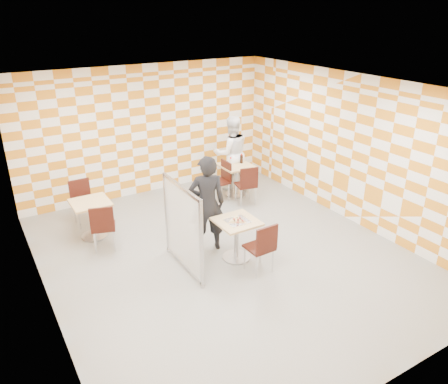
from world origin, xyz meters
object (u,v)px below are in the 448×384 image
at_px(empty_table, 92,213).
at_px(man_white, 231,153).
at_px(sport_bottle, 231,162).
at_px(partition, 183,228).
at_px(main_table, 237,233).
at_px(chair_second_front, 247,182).
at_px(chair_second_side, 222,178).
at_px(man_dark, 207,204).
at_px(soda_bottle, 241,159).
at_px(second_table, 236,175).
at_px(chair_main_front, 263,245).
at_px(chair_empty_near, 103,224).
at_px(chair_empty_far, 82,198).

height_order(empty_table, man_white, man_white).
bearing_deg(sport_bottle, partition, -135.96).
bearing_deg(main_table, chair_second_front, 51.46).
height_order(chair_second_front, chair_second_side, same).
height_order(empty_table, man_dark, man_dark).
bearing_deg(man_white, chair_second_front, 91.14).
distance_m(partition, man_dark, 0.80).
bearing_deg(main_table, soda_bottle, 55.23).
relative_size(second_table, chair_main_front, 0.81).
distance_m(man_dark, soda_bottle, 2.72).
height_order(chair_empty_near, man_dark, man_dark).
height_order(chair_second_side, man_white, man_white).
xyz_separation_m(chair_second_side, soda_bottle, (0.60, 0.12, 0.31)).
bearing_deg(chair_second_side, sport_bottle, 21.76).
height_order(empty_table, chair_main_front, chair_main_front).
relative_size(chair_empty_near, sport_bottle, 4.62).
height_order(second_table, chair_empty_near, chair_empty_near).
xyz_separation_m(man_dark, sport_bottle, (1.67, 1.88, -0.07)).
bearing_deg(main_table, partition, 169.38).
bearing_deg(soda_bottle, chair_empty_near, -164.71).
xyz_separation_m(main_table, empty_table, (-1.96, 2.10, 0.00)).
distance_m(chair_second_side, man_dark, 2.25).
bearing_deg(chair_second_front, second_table, 80.89).
height_order(empty_table, chair_empty_far, chair_empty_far).
height_order(chair_main_front, chair_empty_near, same).
height_order(partition, man_dark, man_dark).
bearing_deg(second_table, soda_bottle, 16.07).
bearing_deg(sport_bottle, chair_main_front, -112.82).
relative_size(chair_empty_far, soda_bottle, 4.02).
relative_size(chair_second_front, man_dark, 0.51).
xyz_separation_m(second_table, man_dark, (-1.79, -1.82, 0.39)).
bearing_deg(empty_table, chair_empty_far, 89.46).
relative_size(chair_second_front, chair_empty_near, 1.00).
distance_m(chair_main_front, partition, 1.35).
bearing_deg(partition, man_white, 45.42).
bearing_deg(partition, chair_empty_near, 127.51).
xyz_separation_m(chair_empty_near, chair_empty_far, (-0.02, 1.35, 0.00)).
height_order(sport_bottle, soda_bottle, soda_bottle).
height_order(partition, man_white, man_white).
bearing_deg(empty_table, soda_bottle, 5.43).
bearing_deg(main_table, chair_empty_far, 124.78).
relative_size(chair_main_front, man_white, 0.51).
bearing_deg(chair_empty_far, chair_second_side, -8.92).
distance_m(chair_empty_far, sport_bottle, 3.39).
bearing_deg(man_white, chair_empty_far, 13.20).
distance_m(main_table, man_white, 3.28).
xyz_separation_m(main_table, soda_bottle, (1.70, 2.45, 0.34)).
distance_m(main_table, soda_bottle, 3.00).
height_order(main_table, sport_bottle, sport_bottle).
xyz_separation_m(second_table, partition, (-2.47, -2.22, 0.28)).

